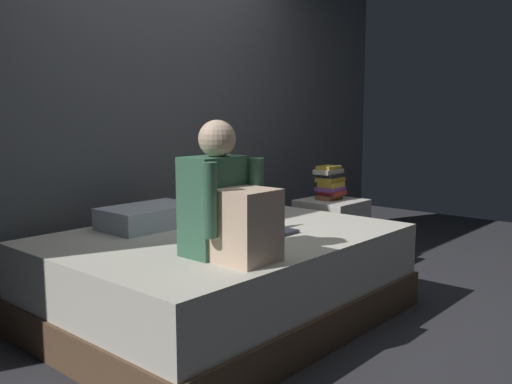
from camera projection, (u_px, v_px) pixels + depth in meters
The scene contains 9 objects.
ground_plane at pixel (284, 321), 3.21m from camera, with size 8.00×8.00×0.00m, color #2D2D33.
wall_back at pixel (150, 92), 3.81m from camera, with size 5.60×0.10×2.70m, color #4C4F54.
bed at pixel (223, 276), 3.22m from camera, with size 2.00×1.50×0.52m.
nightstand at pixel (331, 235), 4.26m from camera, with size 0.44×0.46×0.55m.
person_sitting at pixel (227, 206), 2.61m from camera, with size 0.39×0.44×0.66m.
laptop at pixel (261, 224), 3.15m from camera, with size 0.32×0.23×0.22m.
pillow at pixel (149, 217), 3.33m from camera, with size 0.56×0.36×0.13m, color silver.
book_stack at pixel (330, 183), 4.22m from camera, with size 0.24×0.17×0.26m.
clothes_pile at pixel (235, 207), 3.72m from camera, with size 0.33×0.20×0.13m.
Camera 1 is at (-2.42, -1.90, 1.20)m, focal length 38.53 mm.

